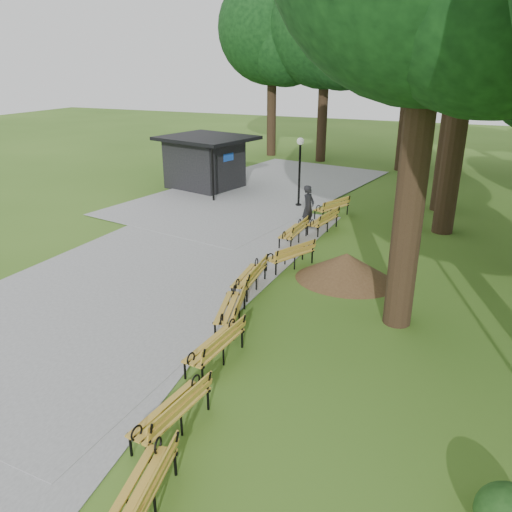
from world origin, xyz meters
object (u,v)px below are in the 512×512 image
at_px(kiosk, 204,162).
at_px(bench_6, 293,232).
at_px(lamp_post, 300,157).
at_px(bench_0, 139,491).
at_px(person, 308,207).
at_px(bench_7, 323,220).
at_px(bench_3, 230,308).
at_px(bench_5, 290,255).
at_px(bench_4, 249,276).
at_px(lawn_tree_4, 464,17).
at_px(dirt_mound, 346,267).
at_px(bench_2, 215,345).
at_px(bench_8, 332,207).
at_px(bench_1, 171,411).

height_order(kiosk, bench_6, kiosk).
relative_size(lamp_post, bench_0, 1.64).
bearing_deg(person, bench_7, -88.16).
height_order(person, kiosk, kiosk).
bearing_deg(bench_3, bench_5, 163.12).
height_order(lamp_post, bench_4, lamp_post).
distance_m(person, bench_6, 1.91).
distance_m(bench_0, bench_4, 7.92).
xyz_separation_m(bench_7, lawn_tree_4, (3.94, 5.06, 7.43)).
bearing_deg(bench_6, bench_5, 17.85).
xyz_separation_m(lamp_post, bench_5, (2.13, -7.13, -1.81)).
height_order(person, bench_3, person).
height_order(bench_5, bench_6, same).
bearing_deg(bench_4, person, 177.22).
height_order(dirt_mound, bench_7, same).
height_order(lamp_post, bench_5, lamp_post).
xyz_separation_m(dirt_mound, bench_4, (-2.41, -1.80, 0.00)).
relative_size(lamp_post, bench_5, 1.64).
relative_size(bench_3, bench_5, 1.00).
bearing_deg(bench_2, bench_5, -171.70).
relative_size(bench_4, bench_8, 1.00).
distance_m(person, lawn_tree_4, 9.72).
distance_m(bench_1, bench_2, 2.30).
bearing_deg(bench_7, bench_0, 15.45).
xyz_separation_m(dirt_mound, bench_6, (-2.59, 2.57, 0.00)).
height_order(lamp_post, dirt_mound, lamp_post).
distance_m(person, bench_3, 8.27).
height_order(bench_5, bench_8, same).
xyz_separation_m(kiosk, bench_3, (7.74, -12.80, -0.91)).
bearing_deg(dirt_mound, bench_1, -99.01).
relative_size(person, bench_3, 0.92).
xyz_separation_m(kiosk, lamp_post, (5.74, -1.57, 0.90)).
bearing_deg(bench_3, dirt_mound, 136.81).
xyz_separation_m(person, lawn_tree_4, (4.58, 4.95, 7.00)).
bearing_deg(bench_4, kiosk, -150.44).
height_order(lamp_post, bench_6, lamp_post).
bearing_deg(bench_4, bench_7, 171.27).
bearing_deg(bench_4, lamp_post, -174.77).
relative_size(bench_0, bench_6, 1.00).
height_order(bench_3, bench_8, same).
distance_m(bench_3, bench_5, 4.10).
height_order(lamp_post, bench_1, lamp_post).
bearing_deg(bench_1, bench_0, 24.10).
distance_m(bench_4, bench_5, 2.15).
relative_size(bench_5, lawn_tree_4, 0.17).
height_order(person, bench_0, person).
bearing_deg(bench_2, bench_0, 17.21).
bearing_deg(bench_0, bench_1, -173.13).
bearing_deg(bench_0, bench_8, 174.41).
relative_size(person, bench_7, 0.92).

